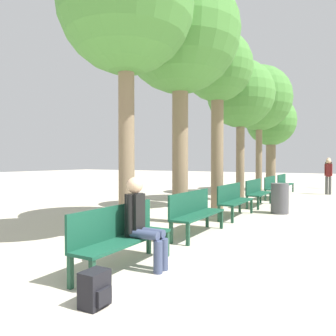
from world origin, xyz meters
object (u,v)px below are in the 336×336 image
Objects in this scene: tree_row_4 at (259,99)px; pedestrian_far at (328,171)px; bench_row_4 at (273,186)px; person_seated at (142,220)px; tree_row_2 at (217,71)px; bench_row_0 at (120,233)px; bench_row_3 at (257,191)px; bench_row_2 at (233,198)px; trash_bin at (280,198)px; tree_row_0 at (126,8)px; tree_row_1 at (180,36)px; bench_row_1 at (195,210)px; tree_row_5 at (271,122)px; pedestrian_near at (328,174)px; bench_row_5 at (284,182)px; backpack at (95,289)px; tree_row_3 at (241,95)px.

tree_row_4 is 3.43× the size of pedestrian_far.
bench_row_4 is 1.39× the size of person_seated.
tree_row_2 is 3.30× the size of pedestrian_far.
bench_row_0 is 1.00× the size of bench_row_3.
bench_row_4 is at bearing 90.00° from bench_row_2.
person_seated is 1.48× the size of trash_bin.
tree_row_0 is 0.93× the size of tree_row_1.
bench_row_1 is at bearing -90.00° from bench_row_2.
tree_row_1 reaches higher than trash_bin.
pedestrian_far reaches higher than bench_row_1.
person_seated is (0.23, -9.76, 0.17)m from bench_row_4.
tree_row_5 is (-0.91, 8.79, 3.02)m from bench_row_2.
tree_row_0 is at bearing -96.02° from bench_row_4.
pedestrian_near reaches higher than bench_row_1.
tree_row_4 is at bearing 90.00° from tree_row_2.
pedestrian_far reaches higher than bench_row_5.
pedestrian_far is (1.13, 17.53, 0.79)m from backpack.
tree_row_1 is (-0.91, -6.39, 4.12)m from bench_row_4.
bench_row_0 is at bearing -90.00° from bench_row_1.
tree_row_2 reaches higher than tree_row_5.
tree_row_3 is (-0.91, 1.06, 3.52)m from bench_row_3.
trash_bin is at bearing 75.12° from bench_row_1.
tree_row_3 reaches higher than bench_row_2.
bench_row_4 is at bearing -76.64° from tree_row_5.
person_seated is at bearing -79.10° from tree_row_2.
bench_row_4 is (0.00, 2.49, 0.00)m from bench_row_3.
bench_row_2 reaches higher than trash_bin.
pedestrian_far is at bearing 75.83° from bench_row_4.
tree_row_0 is 1.18× the size of tree_row_5.
person_seated reaches higher than bench_row_2.
pedestrian_far reaches higher than trash_bin.
tree_row_0 reaches higher than bench_row_4.
tree_row_2 is at bearing 100.90° from person_seated.
trash_bin is at bearing -75.87° from tree_row_5.
tree_row_0 reaches higher than tree_row_5.
pedestrian_near is at bearing 79.91° from bench_row_1.
backpack is (0.51, -13.53, -0.33)m from bench_row_5.
bench_row_5 is at bearing 90.00° from bench_row_1.
pedestrian_near is at bearing 73.53° from tree_row_1.
backpack is (1.42, -12.42, -4.17)m from tree_row_4.
tree_row_0 is 15.69m from pedestrian_far.
tree_row_2 is (-0.91, -3.85, 3.87)m from bench_row_4.
bench_row_2 reaches higher than backpack.
tree_row_1 reaches higher than bench_row_4.
tree_row_5 is (-0.91, 1.33, 3.02)m from bench_row_5.
tree_row_2 is 1.05× the size of tree_row_3.
bench_row_4 is 1.06× the size of pedestrian_far.
tree_row_4 is (-0.00, 5.22, -0.03)m from tree_row_2.
person_seated is (1.14, -8.33, -3.35)m from tree_row_3.
tree_row_0 reaches higher than bench_row_2.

